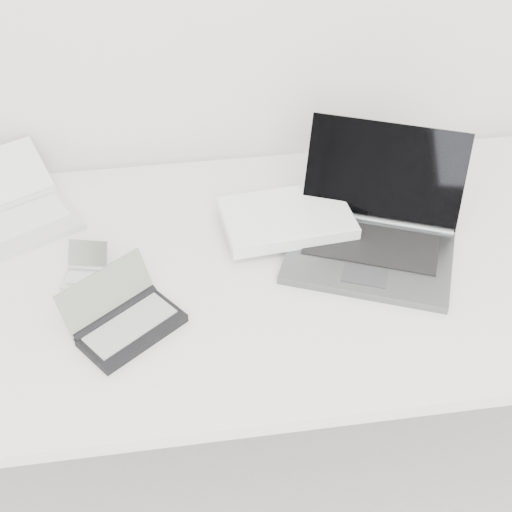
{
  "coord_description": "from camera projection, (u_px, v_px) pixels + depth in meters",
  "views": [
    {
      "loc": [
        -0.18,
        0.45,
        1.74
      ],
      "look_at": [
        -0.03,
        1.51,
        0.79
      ],
      "focal_mm": 50.0,
      "sensor_mm": 36.0,
      "label": 1
    }
  ],
  "objects": [
    {
      "name": "pda_silver",
      "position": [
        85.0,
        273.0,
        1.46
      ],
      "size": [
        0.1,
        0.12,
        0.06
      ],
      "rotation": [
        0.0,
        0.0,
        -0.23
      ],
      "color": "silver",
      "rests_on": "desk"
    },
    {
      "name": "palmtop_charcoal",
      "position": [
        125.0,
        320.0,
        1.35
      ],
      "size": [
        0.24,
        0.23,
        0.1
      ],
      "rotation": [
        0.0,
        0.0,
        0.64
      ],
      "color": "black",
      "rests_on": "desk"
    },
    {
      "name": "laptop_large",
      "position": [
        338.0,
        226.0,
        1.54
      ],
      "size": [
        0.54,
        0.44,
        0.22
      ],
      "rotation": [
        0.0,
        0.0,
        -0.4
      ],
      "color": "#585B5D",
      "rests_on": "desk"
    },
    {
      "name": "netbook_open_white",
      "position": [
        15.0,
        213.0,
        1.59
      ],
      "size": [
        0.33,
        0.35,
        0.1
      ],
      "rotation": [
        0.0,
        0.0,
        0.48
      ],
      "color": "silver",
      "rests_on": "desk"
    },
    {
      "name": "desk",
      "position": [
        267.0,
        279.0,
        1.53
      ],
      "size": [
        1.6,
        0.8,
        0.73
      ],
      "color": "white",
      "rests_on": "ground"
    }
  ]
}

